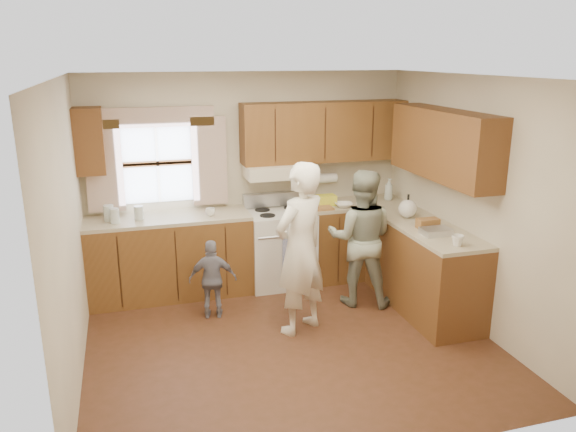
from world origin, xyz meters
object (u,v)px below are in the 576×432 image
object	(u,v)px
woman_left	(300,249)
woman_right	(361,238)
stove	(280,246)
child	(213,279)

from	to	relation	value
woman_left	woman_right	bearing A→B (deg)	178.00
stove	woman_right	distance (m)	1.09
stove	child	world-z (taller)	stove
woman_left	child	xyz separation A→B (m)	(-0.79, 0.53, -0.44)
woman_left	child	bearing A→B (deg)	-63.89
woman_left	child	size ratio (longest dim) A/B	2.03
stove	woman_right	size ratio (longest dim) A/B	0.71
woman_left	woman_right	distance (m)	0.95
woman_right	child	size ratio (longest dim) A/B	1.78
stove	woman_left	distance (m)	1.29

